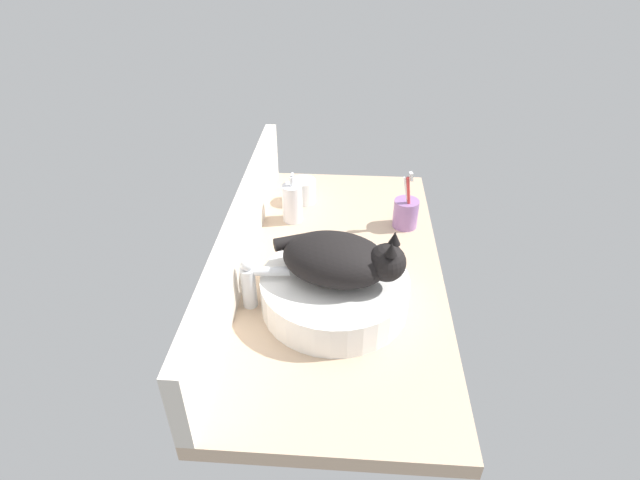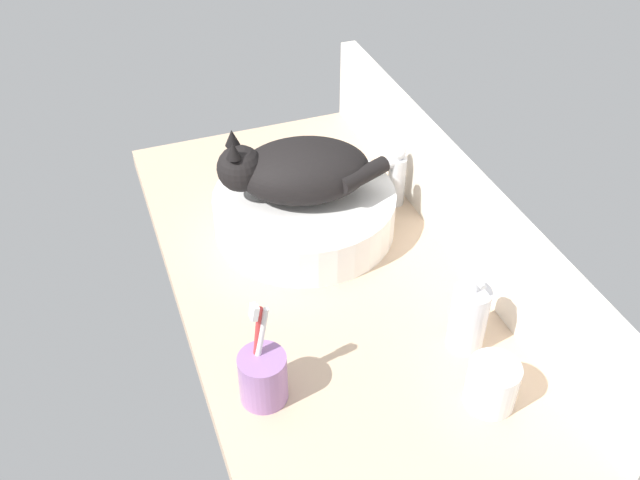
{
  "view_description": "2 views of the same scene",
  "coord_description": "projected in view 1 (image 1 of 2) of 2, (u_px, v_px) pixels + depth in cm",
  "views": [
    {
      "loc": [
        -107.23,
        -2.28,
        82.31
      ],
      "look_at": [
        -2.61,
        4.89,
        10.8
      ],
      "focal_mm": 28.0,
      "sensor_mm": 36.0,
      "label": 1
    },
    {
      "loc": [
        91.37,
        -35.34,
        88.92
      ],
      "look_at": [
        -0.22,
        -1.57,
        8.55
      ],
      "focal_mm": 40.0,
      "sensor_mm": 36.0,
      "label": 2
    }
  ],
  "objects": [
    {
      "name": "ground_plane",
      "position": [
        339.0,
        274.0,
        1.36
      ],
      "size": [
        111.12,
        55.34,
        4.0
      ],
      "primitive_type": "cube",
      "color": "tan"
    },
    {
      "name": "backsplash_panel",
      "position": [
        241.0,
        236.0,
        1.31
      ],
      "size": [
        111.12,
        3.6,
        18.53
      ],
      "primitive_type": "cube",
      "color": "silver",
      "rests_on": "ground_plane"
    },
    {
      "name": "sink_basin",
      "position": [
        335.0,
        291.0,
        1.2
      ],
      "size": [
        35.66,
        35.66,
        8.35
      ],
      "primitive_type": "cylinder",
      "color": "white",
      "rests_on": "ground_plane"
    },
    {
      "name": "faucet",
      "position": [
        253.0,
        281.0,
        1.19
      ],
      "size": [
        3.64,
        11.85,
        13.6
      ],
      "color": "silver",
      "rests_on": "ground_plane"
    },
    {
      "name": "cat",
      "position": [
        341.0,
        259.0,
        1.15
      ],
      "size": [
        21.91,
        31.28,
        14.0
      ],
      "color": "black",
      "rests_on": "sink_basin"
    },
    {
      "name": "soap_dispenser",
      "position": [
        292.0,
        203.0,
        1.52
      ],
      "size": [
        6.12,
        6.12,
        15.28
      ],
      "color": "silver",
      "rests_on": "ground_plane"
    },
    {
      "name": "water_glass",
      "position": [
        304.0,
        192.0,
        1.63
      ],
      "size": [
        7.93,
        7.93,
        7.8
      ],
      "color": "white",
      "rests_on": "ground_plane"
    },
    {
      "name": "toothbrush_cup",
      "position": [
        406.0,
        213.0,
        1.5
      ],
      "size": [
        7.46,
        7.46,
        18.68
      ],
      "color": "#996BA8",
      "rests_on": "ground_plane"
    }
  ]
}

